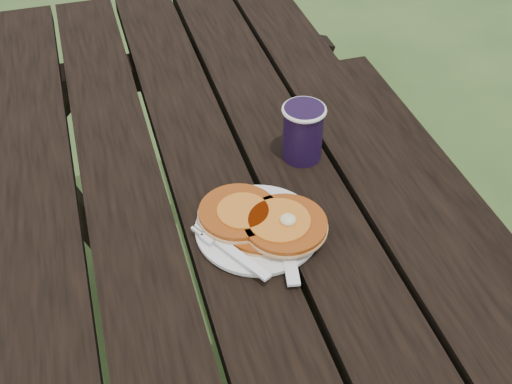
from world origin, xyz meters
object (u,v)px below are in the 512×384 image
object	(u,v)px
picnic_table	(233,356)
pancake_stack	(263,220)
plate	(258,229)
coffee_cup	(303,130)

from	to	relation	value
picnic_table	pancake_stack	world-z (taller)	pancake_stack
picnic_table	plate	bearing A→B (deg)	-34.16
pancake_stack	plate	bearing A→B (deg)	164.53
picnic_table	plate	world-z (taller)	plate
picnic_table	pancake_stack	xyz separation A→B (m)	(0.05, -0.03, 0.41)
plate	pancake_stack	world-z (taller)	pancake_stack
pancake_stack	coffee_cup	xyz separation A→B (m)	(0.13, 0.17, 0.04)
plate	pancake_stack	xyz separation A→B (m)	(0.01, -0.00, 0.02)
plate	coffee_cup	world-z (taller)	coffee_cup
pancake_stack	coffee_cup	distance (m)	0.21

